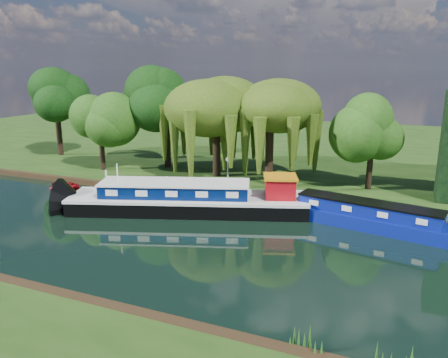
% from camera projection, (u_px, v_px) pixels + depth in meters
% --- Properties ---
extents(ground, '(120.00, 120.00, 0.00)m').
position_uv_depth(ground, '(155.00, 236.00, 26.66)').
color(ground, black).
extents(far_bank, '(120.00, 52.00, 0.45)m').
position_uv_depth(far_bank, '(292.00, 145.00, 56.98)').
color(far_bank, '#193A10').
rests_on(far_bank, ground).
extents(dutch_barge, '(17.11, 9.13, 3.55)m').
position_uv_depth(dutch_barge, '(190.00, 199.00, 31.09)').
color(dutch_barge, black).
rests_on(dutch_barge, ground).
extents(narrowboat, '(12.92, 4.54, 1.86)m').
position_uv_depth(narrowboat, '(367.00, 217.00, 28.03)').
color(narrowboat, navy).
rests_on(narrowboat, ground).
extents(red_dinghy, '(3.31, 2.58, 0.63)m').
position_uv_depth(red_dinghy, '(67.00, 188.00, 37.33)').
color(red_dinghy, maroon).
rests_on(red_dinghy, ground).
extents(willow_left, '(6.95, 6.95, 8.33)m').
position_uv_depth(willow_left, '(217.00, 109.00, 38.31)').
color(willow_left, black).
rests_on(willow_left, far_bank).
extents(willow_right, '(6.41, 6.41, 7.81)m').
position_uv_depth(willow_right, '(270.00, 115.00, 36.78)').
color(willow_right, black).
rests_on(willow_right, far_bank).
extents(tree_far_left, '(4.40, 4.40, 7.09)m').
position_uv_depth(tree_far_left, '(100.00, 119.00, 41.00)').
color(tree_far_left, black).
rests_on(tree_far_left, far_bank).
extents(tree_far_back, '(5.14, 5.14, 8.64)m').
position_uv_depth(tree_far_back, '(56.00, 101.00, 47.94)').
color(tree_far_back, black).
rests_on(tree_far_back, far_bank).
extents(tree_far_mid, '(5.45, 5.45, 8.92)m').
position_uv_depth(tree_far_mid, '(166.00, 104.00, 42.00)').
color(tree_far_mid, black).
rests_on(tree_far_mid, far_bank).
extents(tree_far_right, '(4.01, 4.01, 6.57)m').
position_uv_depth(tree_far_right, '(373.00, 133.00, 34.41)').
color(tree_far_right, black).
rests_on(tree_far_right, far_bank).
extents(lamppost, '(0.36, 0.36, 2.56)m').
position_uv_depth(lamppost, '(228.00, 164.00, 35.25)').
color(lamppost, silver).
rests_on(lamppost, far_bank).
extents(mooring_posts, '(19.16, 0.16, 1.00)m').
position_uv_depth(mooring_posts, '(206.00, 187.00, 34.12)').
color(mooring_posts, silver).
rests_on(mooring_posts, far_bank).
extents(reeds_near, '(33.70, 1.50, 1.10)m').
position_uv_depth(reeds_near, '(203.00, 315.00, 17.18)').
color(reeds_near, '#1B5015').
rests_on(reeds_near, ground).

